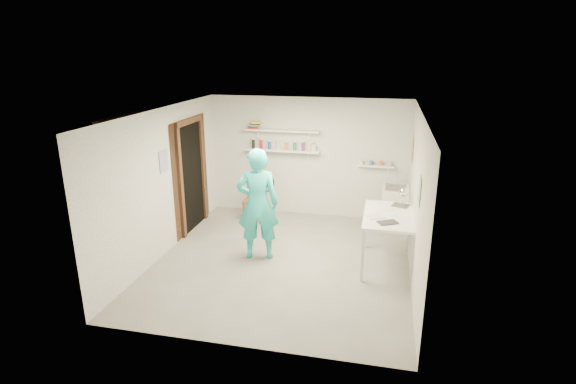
% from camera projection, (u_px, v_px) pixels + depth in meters
% --- Properties ---
extents(floor, '(4.00, 4.50, 0.02)m').
position_uv_depth(floor, '(283.00, 261.00, 7.30)').
color(floor, slate).
rests_on(floor, ground).
extents(ceiling, '(4.00, 4.50, 0.02)m').
position_uv_depth(ceiling, '(282.00, 112.00, 6.56)').
color(ceiling, silver).
rests_on(ceiling, wall_back).
extents(wall_back, '(4.00, 0.02, 2.40)m').
position_uv_depth(wall_back, '(308.00, 157.00, 9.03)').
color(wall_back, silver).
rests_on(wall_back, ground).
extents(wall_front, '(4.00, 0.02, 2.40)m').
position_uv_depth(wall_front, '(235.00, 252.00, 4.82)').
color(wall_front, silver).
rests_on(wall_front, ground).
extents(wall_left, '(0.02, 4.50, 2.40)m').
position_uv_depth(wall_left, '(163.00, 182.00, 7.34)').
color(wall_left, silver).
rests_on(wall_left, ground).
extents(wall_right, '(0.02, 4.50, 2.40)m').
position_uv_depth(wall_right, '(417.00, 199.00, 6.51)').
color(wall_right, silver).
rests_on(wall_right, ground).
extents(doorway_recess, '(0.02, 0.90, 2.00)m').
position_uv_depth(doorway_recess, '(191.00, 177.00, 8.37)').
color(doorway_recess, black).
rests_on(doorway_recess, wall_left).
extents(corridor_box, '(1.40, 1.50, 2.10)m').
position_uv_depth(corridor_box, '(156.00, 172.00, 8.50)').
color(corridor_box, brown).
rests_on(corridor_box, ground).
extents(door_lintel, '(0.06, 1.05, 0.10)m').
position_uv_depth(door_lintel, '(189.00, 121.00, 8.05)').
color(door_lintel, brown).
rests_on(door_lintel, wall_left).
extents(door_jamb_near, '(0.06, 0.10, 2.00)m').
position_uv_depth(door_jamb_near, '(181.00, 185.00, 7.90)').
color(door_jamb_near, brown).
rests_on(door_jamb_near, ground).
extents(door_jamb_far, '(0.06, 0.10, 2.00)m').
position_uv_depth(door_jamb_far, '(203.00, 170.00, 8.83)').
color(door_jamb_far, brown).
rests_on(door_jamb_far, ground).
extents(shelf_lower, '(1.50, 0.22, 0.03)m').
position_uv_depth(shelf_lower, '(282.00, 150.00, 8.96)').
color(shelf_lower, white).
rests_on(shelf_lower, wall_back).
extents(shelf_upper, '(1.50, 0.22, 0.03)m').
position_uv_depth(shelf_upper, '(282.00, 130.00, 8.84)').
color(shelf_upper, white).
rests_on(shelf_upper, wall_back).
extents(ledge_shelf, '(0.70, 0.14, 0.03)m').
position_uv_depth(ledge_shelf, '(376.00, 166.00, 8.69)').
color(ledge_shelf, white).
rests_on(ledge_shelf, wall_back).
extents(poster_left, '(0.01, 0.28, 0.36)m').
position_uv_depth(poster_left, '(164.00, 161.00, 7.27)').
color(poster_left, '#334C7F').
rests_on(poster_left, wall_left).
extents(poster_right_a, '(0.01, 0.34, 0.42)m').
position_uv_depth(poster_right_a, '(412.00, 150.00, 8.09)').
color(poster_right_a, '#995933').
rests_on(poster_right_a, wall_right).
extents(poster_right_b, '(0.01, 0.30, 0.38)m').
position_uv_depth(poster_right_b, '(420.00, 191.00, 5.92)').
color(poster_right_b, '#3F724C').
rests_on(poster_right_b, wall_right).
extents(belfast_sink, '(0.48, 0.60, 0.30)m').
position_uv_depth(belfast_sink, '(395.00, 195.00, 8.30)').
color(belfast_sink, white).
rests_on(belfast_sink, wall_right).
extents(man, '(0.76, 0.59, 1.84)m').
position_uv_depth(man, '(258.00, 204.00, 7.17)').
color(man, '#26BFBB').
rests_on(man, ground).
extents(wall_clock, '(0.33, 0.11, 0.33)m').
position_uv_depth(wall_clock, '(264.00, 182.00, 7.26)').
color(wall_clock, '#D2B68F').
rests_on(wall_clock, man).
extents(wooden_chair, '(0.39, 0.37, 0.83)m').
position_uv_depth(wooden_chair, '(254.00, 201.00, 8.87)').
color(wooden_chair, brown).
rests_on(wooden_chair, ground).
extents(work_table, '(0.78, 1.29, 0.86)m').
position_uv_depth(work_table, '(388.00, 240.00, 7.01)').
color(work_table, white).
rests_on(work_table, ground).
extents(desk_lamp, '(0.16, 0.16, 0.16)m').
position_uv_depth(desk_lamp, '(404.00, 192.00, 7.25)').
color(desk_lamp, silver).
rests_on(desk_lamp, work_table).
extents(spray_cans, '(1.29, 0.06, 0.17)m').
position_uv_depth(spray_cans, '(282.00, 145.00, 8.93)').
color(spray_cans, black).
rests_on(spray_cans, shelf_lower).
extents(book_stack, '(0.26, 0.14, 0.14)m').
position_uv_depth(book_stack, '(255.00, 125.00, 8.93)').
color(book_stack, red).
rests_on(book_stack, shelf_upper).
extents(ledge_pots, '(0.48, 0.07, 0.09)m').
position_uv_depth(ledge_pots, '(376.00, 163.00, 8.67)').
color(ledge_pots, silver).
rests_on(ledge_pots, ledge_shelf).
extents(papers, '(0.30, 0.22, 0.02)m').
position_uv_depth(papers, '(390.00, 214.00, 6.87)').
color(papers, silver).
rests_on(papers, work_table).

